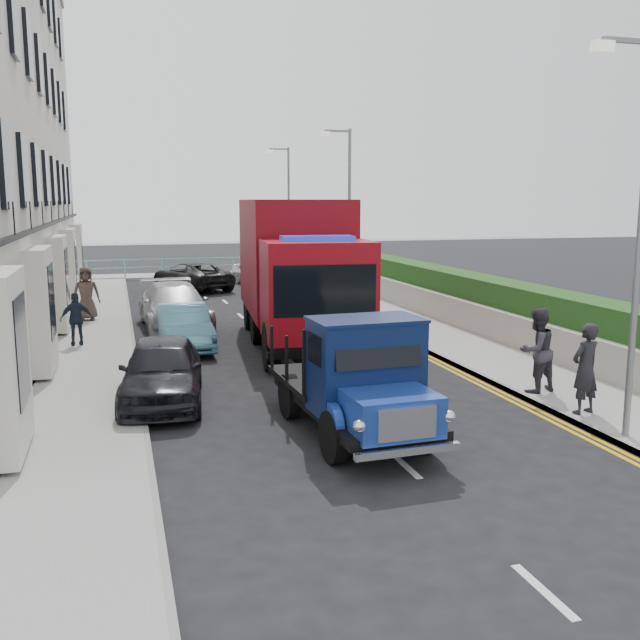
# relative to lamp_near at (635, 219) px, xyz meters

# --- Properties ---
(ground) EXTENTS (120.00, 120.00, 0.00)m
(ground) POSITION_rel_lamp_near_xyz_m (-4.18, 2.00, -4.00)
(ground) COLOR black
(ground) RESTS_ON ground
(pavement_west) EXTENTS (2.40, 38.00, 0.12)m
(pavement_west) POSITION_rel_lamp_near_xyz_m (-9.38, 11.00, -3.94)
(pavement_west) COLOR gray
(pavement_west) RESTS_ON ground
(pavement_east) EXTENTS (2.60, 38.00, 0.12)m
(pavement_east) POSITION_rel_lamp_near_xyz_m (1.12, 11.00, -3.94)
(pavement_east) COLOR gray
(pavement_east) RESTS_ON ground
(promenade) EXTENTS (30.00, 2.50, 0.12)m
(promenade) POSITION_rel_lamp_near_xyz_m (-4.18, 31.00, -3.94)
(promenade) COLOR gray
(promenade) RESTS_ON ground
(sea_plane) EXTENTS (120.00, 120.00, 0.00)m
(sea_plane) POSITION_rel_lamp_near_xyz_m (-4.18, 62.00, -4.00)
(sea_plane) COLOR slate
(sea_plane) RESTS_ON ground
(garden_east) EXTENTS (1.45, 28.00, 1.75)m
(garden_east) POSITION_rel_lamp_near_xyz_m (3.03, 11.00, -3.10)
(garden_east) COLOR #B2AD9E
(garden_east) RESTS_ON ground
(seafront_railing) EXTENTS (13.00, 0.08, 1.11)m
(seafront_railing) POSITION_rel_lamp_near_xyz_m (-4.18, 30.20, -3.42)
(seafront_railing) COLOR #59B2A5
(seafront_railing) RESTS_ON ground
(lamp_near) EXTENTS (1.23, 0.18, 7.00)m
(lamp_near) POSITION_rel_lamp_near_xyz_m (0.00, 0.00, 0.00)
(lamp_near) COLOR slate
(lamp_near) RESTS_ON ground
(lamp_mid) EXTENTS (1.23, 0.18, 7.00)m
(lamp_mid) POSITION_rel_lamp_near_xyz_m (0.00, 16.00, 0.00)
(lamp_mid) COLOR slate
(lamp_mid) RESTS_ON ground
(lamp_far) EXTENTS (1.23, 0.18, 7.00)m
(lamp_far) POSITION_rel_lamp_near_xyz_m (0.00, 26.00, 0.00)
(lamp_far) COLOR slate
(lamp_far) RESTS_ON ground
(bedford_lorry) EXTENTS (2.12, 4.89, 2.27)m
(bedford_lorry) POSITION_rel_lamp_near_xyz_m (-4.49, 1.27, -2.95)
(bedford_lorry) COLOR black
(bedford_lorry) RESTS_ON ground
(red_lorry) EXTENTS (3.57, 8.52, 4.34)m
(red_lorry) POSITION_rel_lamp_near_xyz_m (-3.39, 10.32, -1.68)
(red_lorry) COLOR black
(red_lorry) RESTS_ON ground
(parked_car_front) EXTENTS (2.16, 4.35, 1.43)m
(parked_car_front) POSITION_rel_lamp_near_xyz_m (-7.78, 4.89, -3.28)
(parked_car_front) COLOR black
(parked_car_front) RESTS_ON ground
(parked_car_mid) EXTENTS (1.46, 3.93, 1.28)m
(parked_car_mid) POSITION_rel_lamp_near_xyz_m (-6.78, 10.55, -3.36)
(parked_car_mid) COLOR #539AB2
(parked_car_mid) RESTS_ON ground
(parked_car_rear) EXTENTS (2.36, 5.36, 1.53)m
(parked_car_rear) POSITION_rel_lamp_near_xyz_m (-6.78, 14.00, -3.23)
(parked_car_rear) COLOR #A2A2A7
(parked_car_rear) RESTS_ON ground
(seafront_car_left) EXTENTS (3.99, 5.43, 1.37)m
(seafront_car_left) POSITION_rel_lamp_near_xyz_m (-5.12, 24.48, -3.31)
(seafront_car_left) COLOR black
(seafront_car_left) RESTS_ON ground
(seafront_car_right) EXTENTS (2.64, 4.27, 1.36)m
(seafront_car_right) POSITION_rel_lamp_near_xyz_m (-1.55, 25.67, -3.32)
(seafront_car_right) COLOR silver
(seafront_car_right) RESTS_ON ground
(pedestrian_east_near) EXTENTS (0.76, 0.60, 1.83)m
(pedestrian_east_near) POSITION_rel_lamp_near_xyz_m (0.22, 1.38, -2.96)
(pedestrian_east_near) COLOR black
(pedestrian_east_near) RESTS_ON pavement_east
(pedestrian_east_far) EXTENTS (1.05, 0.90, 1.88)m
(pedestrian_east_far) POSITION_rel_lamp_near_xyz_m (0.22, 3.09, -2.94)
(pedestrian_east_far) COLOR #342F3A
(pedestrian_east_far) RESTS_ON pavement_east
(pedestrian_west_near) EXTENTS (0.95, 0.49, 1.56)m
(pedestrian_west_near) POSITION_rel_lamp_near_xyz_m (-9.81, 11.30, -3.10)
(pedestrian_west_near) COLOR #1B2431
(pedestrian_west_near) RESTS_ON pavement_west
(pedestrian_west_far) EXTENTS (0.98, 0.68, 1.90)m
(pedestrian_west_far) POSITION_rel_lamp_near_xyz_m (-9.69, 15.87, -2.93)
(pedestrian_west_far) COLOR #41342F
(pedestrian_west_far) RESTS_ON pavement_west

